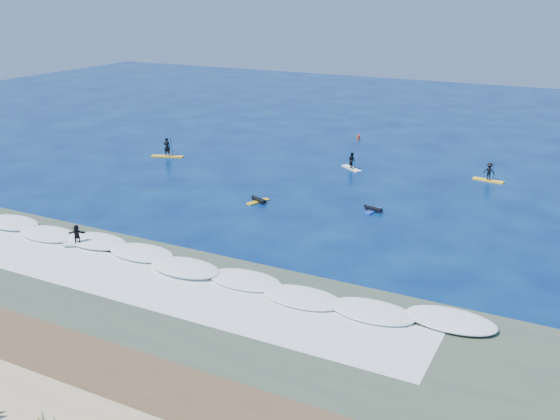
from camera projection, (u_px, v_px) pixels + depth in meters
The scene contains 12 objects.
ground at pixel (255, 216), 47.66m from camera, with size 160.00×160.00×0.00m, color #031247.
wet_sand_strip at pixel (34, 355), 29.65m from camera, with size 90.00×5.00×0.08m, color #4D3B23.
shallow_water at pixel (136, 291), 35.93m from camera, with size 90.00×13.00×0.01m, color #374C3C.
breaking_wave at pixel (177, 265), 39.29m from camera, with size 40.00×6.00×0.30m, color white.
whitewater at pixel (147, 284), 36.77m from camera, with size 34.00×5.00×0.02m, color silver.
sup_paddler_left at pixel (167, 150), 64.29m from camera, with size 3.42×1.92×2.34m.
sup_paddler_center at pixel (352, 162), 59.98m from camera, with size 2.54×2.12×1.87m.
sup_paddler_right at pixel (489, 173), 56.20m from camera, with size 2.84×1.05×1.94m.
prone_paddler_near at pixel (258, 200), 50.77m from camera, with size 1.62×2.14×0.44m.
prone_paddler_far at pixel (373, 210), 48.69m from camera, with size 1.60×2.07×0.42m.
wave_surfer at pixel (77, 235), 41.81m from camera, with size 1.95×1.50×1.42m.
marker_buoy at pixel (358, 137), 71.67m from camera, with size 0.31×0.31×0.75m.
Camera 1 is at (22.17, -38.91, 16.44)m, focal length 40.00 mm.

